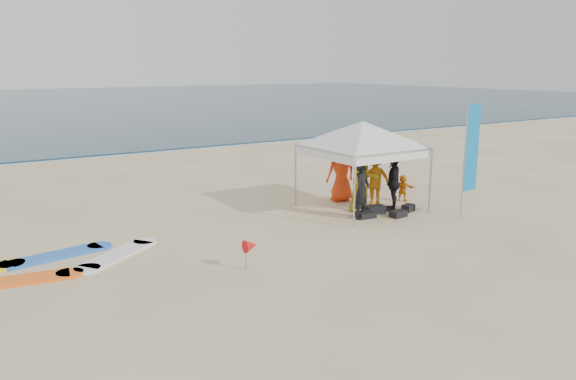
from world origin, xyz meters
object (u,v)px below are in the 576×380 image
at_px(person_yellow, 364,179).
at_px(feather_flag, 471,149).
at_px(person_orange_b, 341,171).
at_px(person_seated, 403,188).
at_px(marker_pennant, 251,246).
at_px(person_orange_a, 374,179).
at_px(canopy_tent, 363,122).
at_px(person_black_b, 393,183).
at_px(person_black_a, 362,190).

distance_m(person_yellow, feather_flag, 3.02).
xyz_separation_m(person_orange_b, person_seated, (1.61, -1.05, -0.54)).
xyz_separation_m(feather_flag, marker_pennant, (-7.11, -0.40, -1.40)).
relative_size(person_orange_a, feather_flag, 0.53).
bearing_deg(canopy_tent, person_black_b, -44.34).
relative_size(person_yellow, person_seated, 2.24).
distance_m(person_orange_a, marker_pennant, 6.20).
xyz_separation_m(person_black_b, feather_flag, (1.31, -1.59, 1.08)).
xyz_separation_m(person_black_a, person_orange_b, (0.80, 1.95, 0.15)).
height_order(person_black_a, person_orange_a, person_orange_a).
distance_m(person_orange_a, person_orange_b, 1.20).
height_order(person_seated, marker_pennant, person_seated).
bearing_deg(marker_pennant, person_yellow, 25.47).
height_order(person_orange_a, person_black_b, person_orange_a).
height_order(person_black_a, person_yellow, person_yellow).
bearing_deg(person_orange_b, feather_flag, 126.27).
bearing_deg(person_seated, person_orange_b, 28.63).
relative_size(person_orange_b, canopy_tent, 0.49).
distance_m(person_black_a, person_black_b, 1.35).
height_order(person_black_a, marker_pennant, person_black_a).
bearing_deg(feather_flag, person_yellow, 135.22).
height_order(person_black_b, marker_pennant, person_black_b).
height_order(person_black_a, person_seated, person_black_a).
bearing_deg(person_seated, feather_flag, 157.60).
relative_size(person_black_a, feather_flag, 0.50).
bearing_deg(person_seated, marker_pennant, 83.21).
relative_size(person_black_a, person_yellow, 0.86).
bearing_deg(canopy_tent, marker_pennant, -152.83).
relative_size(person_orange_a, person_orange_b, 0.89).
bearing_deg(canopy_tent, person_yellow, -106.95).
bearing_deg(person_orange_a, person_black_a, 50.66).
bearing_deg(person_orange_b, person_seated, 154.29).
distance_m(person_black_a, person_orange_a, 1.42).
xyz_separation_m(canopy_tent, marker_pennant, (-5.14, -2.64, -2.07)).
height_order(person_orange_b, feather_flag, feather_flag).
xyz_separation_m(person_black_a, canopy_tent, (0.68, 0.84, 1.77)).
xyz_separation_m(person_orange_b, canopy_tent, (-0.12, -1.11, 1.62)).
xyz_separation_m(person_yellow, person_seated, (1.80, 0.28, -0.52)).
bearing_deg(person_black_b, person_black_a, -36.48).
relative_size(person_black_a, person_orange_a, 0.94).
distance_m(person_orange_a, person_seated, 1.33).
height_order(person_orange_a, person_seated, person_orange_a).
distance_m(person_black_a, canopy_tent, 2.07).
bearing_deg(marker_pennant, canopy_tent, 27.17).
height_order(person_black_b, feather_flag, feather_flag).
relative_size(person_black_b, feather_flag, 0.50).
height_order(person_yellow, person_black_b, person_yellow).
xyz_separation_m(person_yellow, canopy_tent, (0.07, 0.22, 1.64)).
relative_size(person_black_b, person_orange_b, 0.85).
bearing_deg(person_yellow, person_orange_b, 96.43).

